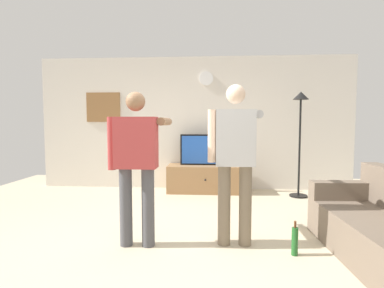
{
  "coord_description": "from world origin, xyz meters",
  "views": [
    {
      "loc": [
        0.38,
        -3.2,
        1.37
      ],
      "look_at": [
        0.07,
        1.2,
        1.05
      ],
      "focal_mm": 27.81,
      "sensor_mm": 36.0,
      "label": 1
    }
  ],
  "objects_px": {
    "person_standing_nearer_lamp": "(137,159)",
    "beverage_bottle": "(295,241)",
    "floor_lamp": "(300,122)",
    "framed_picture": "(103,107)",
    "person_standing_nearer_couch": "(235,155)",
    "television": "(206,150)",
    "wall_clock": "(206,79)",
    "tv_stand": "(206,179)"
  },
  "relations": [
    {
      "from": "floor_lamp",
      "to": "person_standing_nearer_couch",
      "type": "xyz_separation_m",
      "value": [
        -1.34,
        -2.25,
        -0.36
      ]
    },
    {
      "from": "wall_clock",
      "to": "framed_picture",
      "type": "height_order",
      "value": "wall_clock"
    },
    {
      "from": "tv_stand",
      "to": "wall_clock",
      "type": "distance_m",
      "value": 2.01
    },
    {
      "from": "television",
      "to": "person_standing_nearer_lamp",
      "type": "bearing_deg",
      "value": -104.79
    },
    {
      "from": "framed_picture",
      "to": "wall_clock",
      "type": "bearing_deg",
      "value": -0.13
    },
    {
      "from": "person_standing_nearer_couch",
      "to": "person_standing_nearer_lamp",
      "type": "bearing_deg",
      "value": -174.92
    },
    {
      "from": "television",
      "to": "framed_picture",
      "type": "relative_size",
      "value": 1.41
    },
    {
      "from": "floor_lamp",
      "to": "person_standing_nearer_lamp",
      "type": "height_order",
      "value": "floor_lamp"
    },
    {
      "from": "beverage_bottle",
      "to": "floor_lamp",
      "type": "bearing_deg",
      "value": 73.44
    },
    {
      "from": "person_standing_nearer_lamp",
      "to": "framed_picture",
      "type": "bearing_deg",
      "value": 116.45
    },
    {
      "from": "tv_stand",
      "to": "beverage_bottle",
      "type": "height_order",
      "value": "tv_stand"
    },
    {
      "from": "floor_lamp",
      "to": "person_standing_nearer_lamp",
      "type": "distance_m",
      "value": 3.4
    },
    {
      "from": "television",
      "to": "person_standing_nearer_couch",
      "type": "distance_m",
      "value": 2.59
    },
    {
      "from": "person_standing_nearer_couch",
      "to": "beverage_bottle",
      "type": "relative_size",
      "value": 4.95
    },
    {
      "from": "floor_lamp",
      "to": "beverage_bottle",
      "type": "bearing_deg",
      "value": -106.56
    },
    {
      "from": "framed_picture",
      "to": "person_standing_nearer_couch",
      "type": "xyz_separation_m",
      "value": [
        2.52,
        -2.8,
        -0.67
      ]
    },
    {
      "from": "tv_stand",
      "to": "wall_clock",
      "type": "height_order",
      "value": "wall_clock"
    },
    {
      "from": "person_standing_nearer_lamp",
      "to": "floor_lamp",
      "type": "bearing_deg",
      "value": 44.08
    },
    {
      "from": "television",
      "to": "wall_clock",
      "type": "height_order",
      "value": "wall_clock"
    },
    {
      "from": "person_standing_nearer_lamp",
      "to": "television",
      "type": "bearing_deg",
      "value": 75.21
    },
    {
      "from": "wall_clock",
      "to": "person_standing_nearer_lamp",
      "type": "xyz_separation_m",
      "value": [
        -0.7,
        -2.89,
        -1.28
      ]
    },
    {
      "from": "framed_picture",
      "to": "person_standing_nearer_lamp",
      "type": "bearing_deg",
      "value": -63.55
    },
    {
      "from": "tv_stand",
      "to": "floor_lamp",
      "type": "height_order",
      "value": "floor_lamp"
    },
    {
      "from": "tv_stand",
      "to": "beverage_bottle",
      "type": "xyz_separation_m",
      "value": [
        0.98,
        -2.75,
        -0.11
      ]
    },
    {
      "from": "framed_picture",
      "to": "person_standing_nearer_lamp",
      "type": "height_order",
      "value": "framed_picture"
    },
    {
      "from": "television",
      "to": "person_standing_nearer_couch",
      "type": "relative_size",
      "value": 0.56
    },
    {
      "from": "person_standing_nearer_lamp",
      "to": "beverage_bottle",
      "type": "relative_size",
      "value": 4.73
    },
    {
      "from": "floor_lamp",
      "to": "person_standing_nearer_lamp",
      "type": "relative_size",
      "value": 1.13
    },
    {
      "from": "tv_stand",
      "to": "person_standing_nearer_couch",
      "type": "relative_size",
      "value": 0.83
    },
    {
      "from": "television",
      "to": "beverage_bottle",
      "type": "bearing_deg",
      "value": -70.61
    },
    {
      "from": "person_standing_nearer_lamp",
      "to": "wall_clock",
      "type": "bearing_deg",
      "value": 76.4
    },
    {
      "from": "tv_stand",
      "to": "floor_lamp",
      "type": "relative_size",
      "value": 0.77
    },
    {
      "from": "television",
      "to": "beverage_bottle",
      "type": "relative_size",
      "value": 2.78
    },
    {
      "from": "tv_stand",
      "to": "person_standing_nearer_couch",
      "type": "xyz_separation_m",
      "value": [
        0.38,
        -2.51,
        0.75
      ]
    },
    {
      "from": "television",
      "to": "floor_lamp",
      "type": "bearing_deg",
      "value": -9.97
    },
    {
      "from": "framed_picture",
      "to": "beverage_bottle",
      "type": "height_order",
      "value": "framed_picture"
    },
    {
      "from": "tv_stand",
      "to": "person_standing_nearer_couch",
      "type": "height_order",
      "value": "person_standing_nearer_couch"
    },
    {
      "from": "wall_clock",
      "to": "person_standing_nearer_couch",
      "type": "height_order",
      "value": "wall_clock"
    },
    {
      "from": "tv_stand",
      "to": "television",
      "type": "distance_m",
      "value": 0.57
    },
    {
      "from": "television",
      "to": "beverage_bottle",
      "type": "height_order",
      "value": "television"
    },
    {
      "from": "wall_clock",
      "to": "tv_stand",
      "type": "bearing_deg",
      "value": -90.0
    },
    {
      "from": "television",
      "to": "floor_lamp",
      "type": "distance_m",
      "value": 1.83
    }
  ]
}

